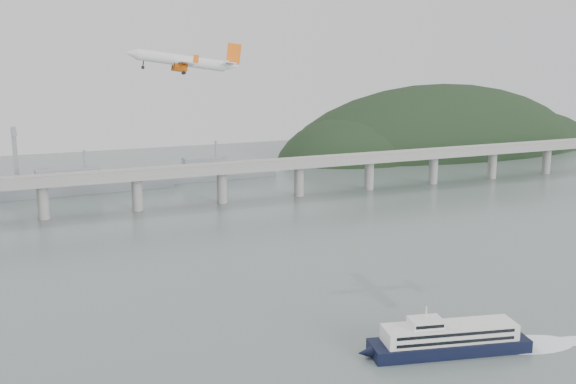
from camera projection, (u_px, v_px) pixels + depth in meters
name	position (u px, v px, depth m)	size (l,w,h in m)	color
ground	(357.00, 336.00, 212.51)	(900.00, 900.00, 0.00)	slate
bridge	(187.00, 176.00, 388.20)	(800.00, 22.00, 23.90)	gray
headland	(452.00, 170.00, 625.24)	(365.00, 155.00, 156.00)	black
ferry	(449.00, 339.00, 200.67)	(78.30, 26.61, 14.94)	black
airliner	(185.00, 61.00, 245.23)	(42.35, 38.87, 11.77)	silver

